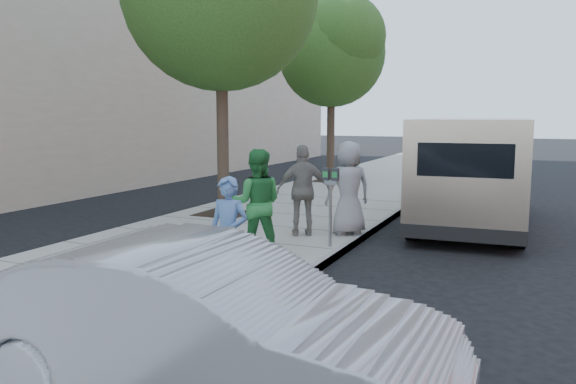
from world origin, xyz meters
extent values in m
plane|color=black|center=(0.00, 0.00, 0.00)|extent=(120.00, 120.00, 0.00)
cube|color=gray|center=(-1.00, 0.00, 0.07)|extent=(5.00, 60.00, 0.15)
cube|color=gray|center=(1.44, 0.00, 0.07)|extent=(0.12, 60.00, 0.16)
cube|color=black|center=(-2.30, 2.40, 0.15)|extent=(1.20, 1.20, 0.01)
cylinder|color=#38281E|center=(-2.30, 2.40, 2.13)|extent=(0.28, 0.28, 3.96)
cube|color=black|center=(-2.30, 10.00, 0.15)|extent=(1.20, 1.20, 0.01)
cylinder|color=#38281E|center=(-2.30, 10.00, 1.91)|extent=(0.28, 0.28, 3.52)
sphere|color=#234517|center=(-2.30, 10.00, 4.71)|extent=(3.80, 3.80, 3.80)
sphere|color=#234517|center=(-1.70, 9.60, 5.21)|extent=(2.85, 2.85, 2.85)
sphere|color=#234517|center=(-2.80, 10.50, 5.01)|extent=(2.66, 2.66, 2.66)
cylinder|color=gray|center=(1.25, 0.16, 0.72)|extent=(0.06, 0.06, 1.14)
cube|color=gray|center=(1.25, 0.16, 1.33)|extent=(0.23, 0.07, 0.08)
cube|color=#2D2D30|center=(1.16, 0.16, 1.47)|extent=(0.13, 0.11, 0.22)
cube|color=#2D2D30|center=(1.34, 0.17, 1.47)|extent=(0.13, 0.11, 0.22)
cube|color=beige|center=(3.24, 4.17, 1.34)|extent=(2.57, 6.11, 2.21)
cube|color=beige|center=(3.05, 7.44, 0.79)|extent=(2.07, 0.73, 0.94)
cube|color=black|center=(3.42, 1.17, 1.72)|extent=(1.66, 0.12, 0.61)
cylinder|color=black|center=(2.15, 6.09, 0.42)|extent=(0.34, 0.86, 0.84)
cylinder|color=black|center=(4.10, 6.21, 0.42)|extent=(0.34, 0.86, 0.84)
cylinder|color=black|center=(2.39, 2.02, 0.42)|extent=(0.34, 0.86, 0.84)
cylinder|color=black|center=(4.34, 2.14, 0.42)|extent=(0.34, 0.86, 0.84)
imported|color=#9FA1A6|center=(2.11, -5.38, 0.72)|extent=(4.41, 1.62, 1.44)
imported|color=#4F75A9|center=(0.90, -2.85, 0.93)|extent=(0.58, 0.39, 1.56)
imported|color=#277836|center=(0.36, -0.99, 1.06)|extent=(1.08, 0.97, 1.81)
imported|color=gray|center=(1.20, 1.36, 1.09)|extent=(1.08, 1.05, 1.87)
imported|color=gray|center=(0.43, 0.86, 1.05)|extent=(1.14, 0.88, 1.80)
camera|label=1|loc=(4.63, -9.24, 2.50)|focal=35.00mm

